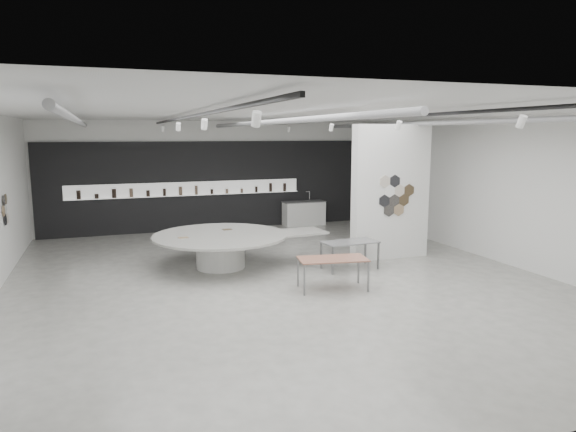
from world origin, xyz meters
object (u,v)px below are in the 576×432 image
object	(u,v)px
display_island	(223,246)
sample_table_stone	(350,244)
kitchen_counter	(304,213)
partition_column	(391,192)
sample_table_wood	(333,261)

from	to	relation	value
display_island	sample_table_stone	size ratio (longest dim) A/B	3.26
sample_table_stone	kitchen_counter	size ratio (longest dim) A/B	0.89
display_island	kitchen_counter	distance (m)	6.55
sample_table_stone	kitchen_counter	world-z (taller)	kitchen_counter
display_island	partition_column	bearing A→B (deg)	-12.57
sample_table_wood	kitchen_counter	xyz separation A→B (m)	(2.36, 7.66, -0.19)
partition_column	kitchen_counter	size ratio (longest dim) A/B	2.27
display_island	kitchen_counter	bearing A→B (deg)	44.12
partition_column	sample_table_wood	bearing A→B (deg)	-141.57
kitchen_counter	sample_table_wood	bearing A→B (deg)	-108.32
partition_column	display_island	world-z (taller)	partition_column
display_island	sample_table_stone	world-z (taller)	display_island
display_island	sample_table_stone	distance (m)	3.18
sample_table_wood	sample_table_stone	world-z (taller)	sample_table_stone
sample_table_stone	partition_column	bearing A→B (deg)	24.69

